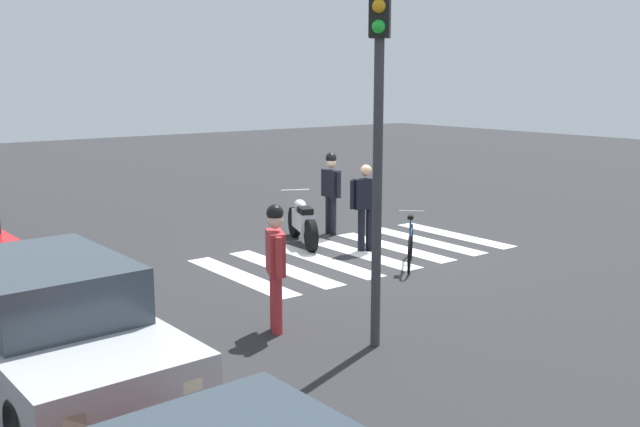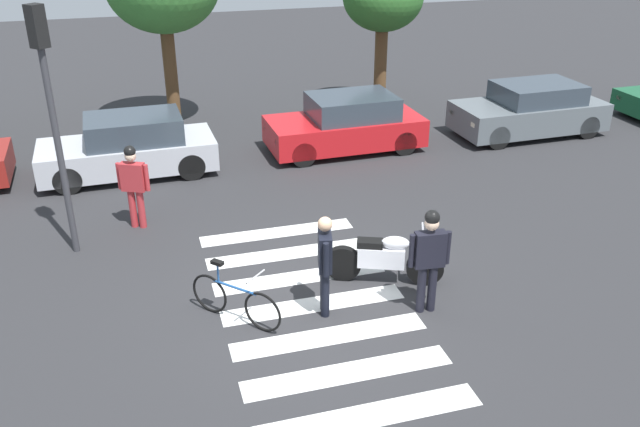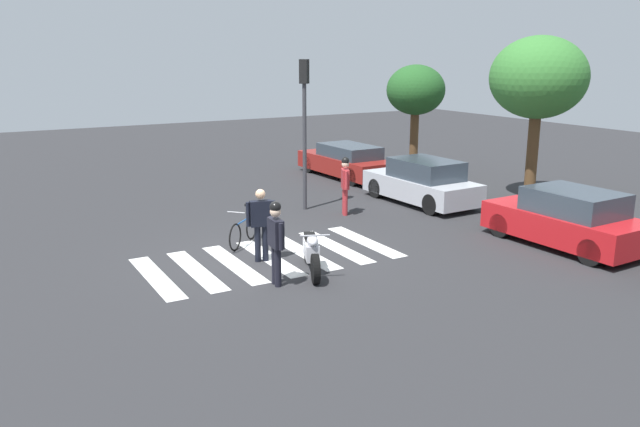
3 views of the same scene
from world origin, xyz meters
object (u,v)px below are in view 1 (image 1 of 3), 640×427
object	(u,v)px
police_motorcycle	(302,222)
traffic_light_pole	(378,107)
pedestrian_bystander	(276,259)
leaning_bicycle	(410,246)
officer_by_motorcycle	(331,187)
officer_on_foot	(366,202)
car_silver_sedan	(53,330)

from	to	relation	value
police_motorcycle	traffic_light_pole	xyz separation A→B (m)	(-5.18, 2.65, 2.55)
police_motorcycle	traffic_light_pole	size ratio (longest dim) A/B	0.43
pedestrian_bystander	traffic_light_pole	xyz separation A→B (m)	(-1.19, -0.70, 2.01)
pedestrian_bystander	traffic_light_pole	distance (m)	2.44
leaning_bicycle	officer_by_motorcycle	bearing A→B (deg)	-10.47
officer_on_foot	pedestrian_bystander	world-z (taller)	pedestrian_bystander
police_motorcycle	officer_by_motorcycle	bearing A→B (deg)	-71.32
police_motorcycle	officer_by_motorcycle	distance (m)	1.22
officer_on_foot	officer_by_motorcycle	xyz separation A→B (m)	(1.58, -0.39, 0.06)
pedestrian_bystander	officer_on_foot	bearing A→B (deg)	-55.44
officer_by_motorcycle	car_silver_sedan	size ratio (longest dim) A/B	0.44
officer_by_motorcycle	car_silver_sedan	distance (m)	8.51
traffic_light_pole	police_motorcycle	bearing A→B (deg)	-27.15
leaning_bicycle	officer_by_motorcycle	world-z (taller)	officer_by_motorcycle
police_motorcycle	car_silver_sedan	size ratio (longest dim) A/B	0.48
officer_by_motorcycle	traffic_light_pole	size ratio (longest dim) A/B	0.40
officer_by_motorcycle	traffic_light_pole	bearing A→B (deg)	146.34
police_motorcycle	pedestrian_bystander	size ratio (longest dim) A/B	1.12
police_motorcycle	traffic_light_pole	distance (m)	6.35
car_silver_sedan	traffic_light_pole	xyz separation A→B (m)	(-1.17, -3.62, 2.33)
officer_by_motorcycle	pedestrian_bystander	distance (m)	6.16
leaning_bicycle	pedestrian_bystander	distance (m)	4.10
police_motorcycle	traffic_light_pole	world-z (taller)	traffic_light_pole
police_motorcycle	officer_on_foot	size ratio (longest dim) A/B	1.14
police_motorcycle	officer_by_motorcycle	world-z (taller)	officer_by_motorcycle
pedestrian_bystander	officer_by_motorcycle	bearing A→B (deg)	-45.32
leaning_bicycle	car_silver_sedan	world-z (taller)	car_silver_sedan
police_motorcycle	car_silver_sedan	distance (m)	7.45
officer_on_foot	officer_by_motorcycle	bearing A→B (deg)	-13.91
officer_by_motorcycle	traffic_light_pole	world-z (taller)	traffic_light_pole
officer_on_foot	pedestrian_bystander	size ratio (longest dim) A/B	0.98
traffic_light_pole	officer_by_motorcycle	bearing A→B (deg)	-33.66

